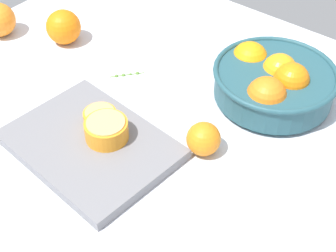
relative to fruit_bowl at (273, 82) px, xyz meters
The scene contains 8 objects.
ground_plane 24.58cm from the fruit_bowl, 104.68° to the right, with size 142.04×108.63×3.00cm, color silver.
fruit_bowl is the anchor object (origin of this frame).
cutting_board 41.23cm from the fruit_bowl, 119.16° to the right, with size 32.25×23.83×2.30cm, color slate.
orange_half_0 37.61cm from the fruit_bowl, 118.69° to the right, with size 8.62×8.62×4.21cm.
orange_half_1 37.85cm from the fruit_bowl, 125.33° to the right, with size 6.75×6.75×3.28cm.
loose_orange_0 53.99cm from the fruit_bowl, 166.47° to the right, with size 8.73×8.73×8.73cm, color orange.
loose_orange_3 22.55cm from the fruit_bowl, 95.79° to the right, with size 6.81×6.81×6.81cm, color orange.
herb_sprig_0 33.91cm from the fruit_bowl, 156.58° to the right, with size 5.51×6.63×0.94cm.
Camera 1 is at (40.57, -56.62, 70.48)cm, focal length 52.44 mm.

